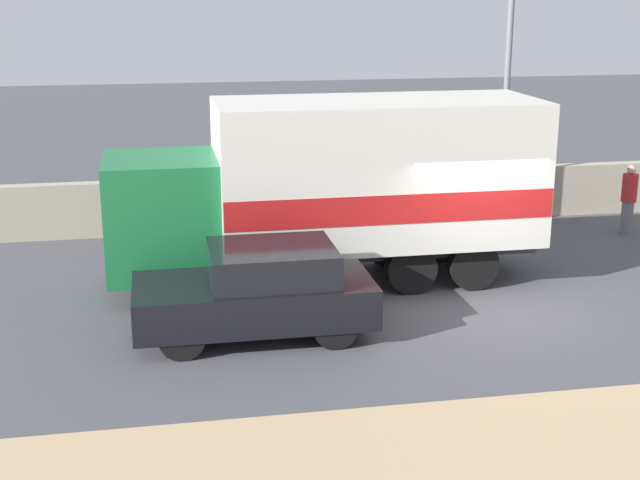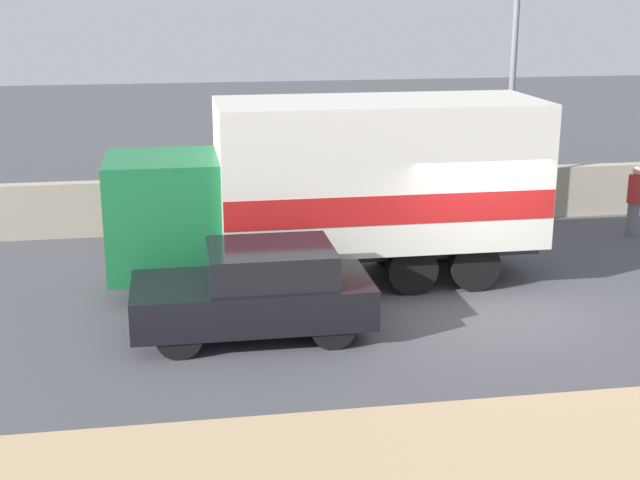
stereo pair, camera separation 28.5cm
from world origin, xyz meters
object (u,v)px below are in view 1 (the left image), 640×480
(box_truck, at_px, (344,185))
(pedestrian, at_px, (629,198))
(street_lamp, at_px, (508,66))
(car_hatchback, at_px, (259,291))

(box_truck, xyz_separation_m, pedestrian, (7.12, 2.17, -1.06))
(street_lamp, distance_m, box_truck, 5.85)
(street_lamp, height_order, box_truck, street_lamp)
(street_lamp, xyz_separation_m, box_truck, (-4.48, -3.28, -1.85))
(pedestrian, bearing_deg, street_lamp, 157.21)
(box_truck, relative_size, car_hatchback, 2.10)
(box_truck, height_order, pedestrian, box_truck)
(pedestrian, bearing_deg, car_hatchback, -152.86)
(box_truck, bearing_deg, street_lamp, -143.82)
(box_truck, distance_m, pedestrian, 7.52)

